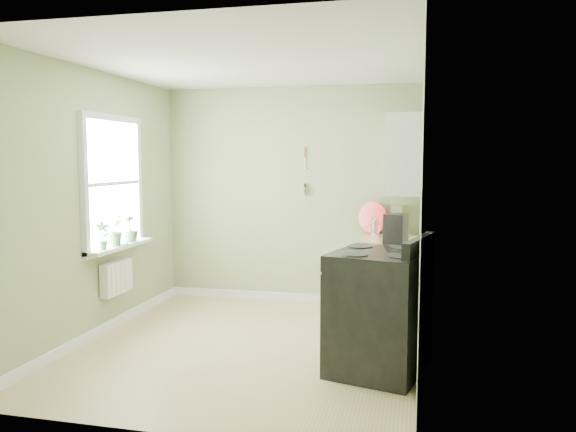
% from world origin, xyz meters
% --- Properties ---
extents(floor, '(3.20, 3.60, 0.02)m').
position_xyz_m(floor, '(0.00, 0.00, -0.01)').
color(floor, tan).
rests_on(floor, ground).
extents(ceiling, '(3.20, 3.60, 0.02)m').
position_xyz_m(ceiling, '(0.00, 0.00, 2.71)').
color(ceiling, white).
rests_on(ceiling, wall_back).
extents(wall_back, '(3.20, 0.02, 2.70)m').
position_xyz_m(wall_back, '(0.00, 1.81, 1.35)').
color(wall_back, '#97A772').
rests_on(wall_back, floor).
extents(wall_left, '(0.02, 3.60, 2.70)m').
position_xyz_m(wall_left, '(-1.61, 0.00, 1.35)').
color(wall_left, '#97A772').
rests_on(wall_left, floor).
extents(wall_right, '(0.02, 3.60, 2.70)m').
position_xyz_m(wall_right, '(1.61, 0.00, 1.35)').
color(wall_right, '#97A772').
rests_on(wall_right, floor).
extents(base_cabinets, '(0.60, 1.60, 0.87)m').
position_xyz_m(base_cabinets, '(1.30, 1.00, 0.43)').
color(base_cabinets, white).
rests_on(base_cabinets, floor).
extents(countertop, '(0.64, 1.60, 0.04)m').
position_xyz_m(countertop, '(1.29, 1.00, 0.89)').
color(countertop, '#D7C283').
rests_on(countertop, base_cabinets).
extents(upper_cabinets, '(0.35, 1.40, 0.80)m').
position_xyz_m(upper_cabinets, '(1.43, 1.10, 1.85)').
color(upper_cabinets, white).
rests_on(upper_cabinets, wall_right).
extents(window, '(0.06, 1.14, 1.44)m').
position_xyz_m(window, '(-1.58, 0.30, 1.55)').
color(window, white).
rests_on(window, wall_left).
extents(window_sill, '(0.18, 1.14, 0.04)m').
position_xyz_m(window_sill, '(-1.51, 0.30, 0.88)').
color(window_sill, white).
rests_on(window_sill, wall_left).
extents(radiator, '(0.12, 0.50, 0.35)m').
position_xyz_m(radiator, '(-1.54, 0.25, 0.55)').
color(radiator, white).
rests_on(radiator, wall_left).
extents(wall_utensils, '(0.02, 0.14, 0.58)m').
position_xyz_m(wall_utensils, '(0.20, 1.78, 1.56)').
color(wall_utensils, '#D7C283').
rests_on(wall_utensils, wall_back).
extents(stove, '(0.92, 0.99, 1.16)m').
position_xyz_m(stove, '(1.28, -0.34, 0.52)').
color(stove, black).
rests_on(stove, floor).
extents(stand_mixer, '(0.27, 0.36, 0.40)m').
position_xyz_m(stand_mixer, '(1.30, 1.74, 1.08)').
color(stand_mixer, '#B2B2B7').
rests_on(stand_mixer, countertop).
extents(kettle, '(0.20, 0.12, 0.21)m').
position_xyz_m(kettle, '(1.08, 1.72, 1.01)').
color(kettle, silver).
rests_on(kettle, countertop).
extents(coffee_maker, '(0.25, 0.26, 0.35)m').
position_xyz_m(coffee_maker, '(1.36, 0.61, 1.08)').
color(coffee_maker, black).
rests_on(coffee_maker, countertop).
extents(red_tray, '(0.38, 0.22, 0.39)m').
position_xyz_m(red_tray, '(1.05, 1.72, 1.10)').
color(red_tray, '#AE0C00').
rests_on(red_tray, countertop).
extents(jar, '(0.07, 0.07, 0.07)m').
position_xyz_m(jar, '(1.10, 0.30, 0.95)').
color(jar, beige).
rests_on(jar, countertop).
extents(plant_a, '(0.18, 0.19, 0.30)m').
position_xyz_m(plant_a, '(-1.50, -0.06, 1.05)').
color(plant_a, '#3D6B34').
rests_on(plant_a, window_sill).
extents(plant_b, '(0.20, 0.22, 0.33)m').
position_xyz_m(plant_b, '(-1.50, 0.20, 1.07)').
color(plant_b, '#3D6B34').
rests_on(plant_b, window_sill).
extents(plant_c, '(0.22, 0.22, 0.30)m').
position_xyz_m(plant_c, '(-1.50, 0.51, 1.05)').
color(plant_c, '#3D6B34').
rests_on(plant_c, window_sill).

